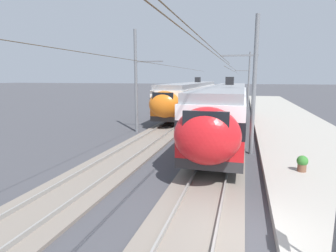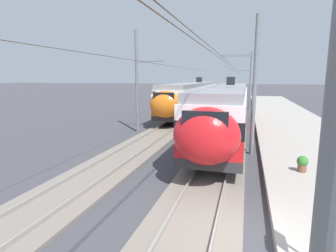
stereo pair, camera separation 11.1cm
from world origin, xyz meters
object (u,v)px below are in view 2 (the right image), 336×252
object	(u,v)px
train_far_track	(193,96)
potted_plant_platform_edge	(302,163)
train_near_platform	(227,108)
catenary_mast_west	(306,220)
catenary_mast_mid	(252,84)
catenary_mast_east	(250,80)
catenary_mast_far_side	(139,80)

from	to	relation	value
train_far_track	potted_plant_platform_edge	distance (m)	23.60
train_near_platform	catenary_mast_west	size ratio (longest dim) A/B	0.51
train_near_platform	catenary_mast_mid	size ratio (longest dim) A/B	0.51
train_far_track	potted_plant_platform_edge	xyz separation A→B (m)	(-21.75, -9.04, -1.47)
catenary_mast_mid	catenary_mast_east	bearing A→B (deg)	-0.00
potted_plant_platform_edge	catenary_mast_mid	bearing A→B (deg)	31.26
catenary_mast_far_side	catenary_mast_east	bearing A→B (deg)	-23.96
train_far_track	catenary_mast_mid	size ratio (longest dim) A/B	0.58
catenary_mast_east	catenary_mast_far_side	xyz separation A→B (m)	(-19.74, 8.78, 0.14)
train_near_platform	catenary_mast_far_side	bearing A→B (deg)	91.60
train_far_track	catenary_mast_far_side	world-z (taller)	catenary_mast_far_side
catenary_mast_far_side	train_near_platform	bearing A→B (deg)	-88.40
potted_plant_platform_edge	catenary_mast_far_side	bearing A→B (deg)	53.15
catenary_mast_east	catenary_mast_mid	bearing A→B (deg)	180.00
catenary_mast_mid	catenary_mast_east	world-z (taller)	catenary_mast_east
train_near_platform	train_far_track	size ratio (longest dim) A/B	0.89
train_near_platform	potted_plant_platform_edge	world-z (taller)	train_near_platform
catenary_mast_far_side	train_far_track	bearing A→B (deg)	-8.34
catenary_mast_east	potted_plant_platform_edge	world-z (taller)	catenary_mast_east
train_near_platform	catenary_mast_mid	world-z (taller)	catenary_mast_mid
catenary_mast_mid	catenary_mast_far_side	world-z (taller)	catenary_mast_far_side
catenary_mast_east	potted_plant_platform_edge	xyz separation A→B (m)	(-28.00, -2.24, -3.37)
train_far_track	catenary_mast_mid	world-z (taller)	catenary_mast_mid
train_near_platform	catenary_mast_mid	distance (m)	5.40
catenary_mast_west	catenary_mast_mid	xyz separation A→B (m)	(15.50, -0.01, 0.24)
catenary_mast_mid	catenary_mast_west	bearing A→B (deg)	179.96
potted_plant_platform_edge	train_near_platform	bearing A→B (deg)	24.93
catenary_mast_west	catenary_mast_far_side	world-z (taller)	catenary_mast_far_side
train_near_platform	catenary_mast_west	world-z (taller)	catenary_mast_west
train_near_platform	train_far_track	bearing A→B (deg)	21.02
catenary_mast_west	potted_plant_platform_edge	world-z (taller)	catenary_mast_west
train_near_platform	catenary_mast_east	world-z (taller)	catenary_mast_east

